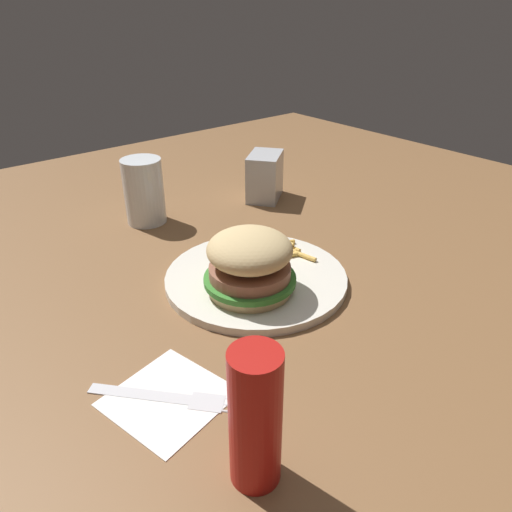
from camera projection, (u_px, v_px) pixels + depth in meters
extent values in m
plane|color=brown|center=(277.00, 281.00, 0.70)|extent=(1.60, 1.60, 0.00)
cylinder|color=silver|center=(256.00, 278.00, 0.69)|extent=(0.26, 0.26, 0.01)
cylinder|color=tan|center=(250.00, 285.00, 0.65)|extent=(0.11, 0.11, 0.01)
cylinder|color=#387F2D|center=(250.00, 279.00, 0.65)|extent=(0.13, 0.13, 0.01)
cylinder|color=#8E5B47|center=(250.00, 271.00, 0.64)|extent=(0.11, 0.11, 0.02)
ellipsoid|color=tan|center=(250.00, 249.00, 0.62)|extent=(0.11, 0.11, 0.05)
cylinder|color=gold|center=(277.00, 244.00, 0.77)|extent=(0.03, 0.06, 0.01)
cylinder|color=#E5B251|center=(294.00, 252.00, 0.74)|extent=(0.08, 0.02, 0.01)
cylinder|color=#E5B251|center=(280.00, 243.00, 0.77)|extent=(0.08, 0.02, 0.01)
cylinder|color=gold|center=(263.00, 255.00, 0.73)|extent=(0.05, 0.05, 0.01)
cylinder|color=#E5B251|center=(277.00, 255.00, 0.73)|extent=(0.07, 0.04, 0.01)
cylinder|color=#E5B251|center=(274.00, 258.00, 0.72)|extent=(0.03, 0.08, 0.01)
cylinder|color=#E5B251|center=(281.00, 241.00, 0.76)|extent=(0.05, 0.02, 0.01)
cylinder|color=gold|center=(268.00, 248.00, 0.75)|extent=(0.06, 0.06, 0.01)
cylinder|color=#E5B251|center=(274.00, 248.00, 0.75)|extent=(0.07, 0.04, 0.01)
cube|color=white|center=(168.00, 398.00, 0.49)|extent=(0.13, 0.13, 0.00)
cube|color=silver|center=(139.00, 392.00, 0.50)|extent=(0.09, 0.08, 0.00)
cube|color=silver|center=(207.00, 400.00, 0.49)|extent=(0.04, 0.04, 0.00)
cylinder|color=silver|center=(235.00, 410.00, 0.48)|extent=(0.02, 0.02, 0.00)
cylinder|color=silver|center=(237.00, 404.00, 0.48)|extent=(0.02, 0.02, 0.00)
cylinder|color=silver|center=(238.00, 398.00, 0.49)|extent=(0.02, 0.02, 0.00)
cylinder|color=silver|center=(144.00, 191.00, 0.85)|extent=(0.07, 0.07, 0.12)
cylinder|color=orange|center=(145.00, 197.00, 0.86)|extent=(0.07, 0.07, 0.09)
cube|color=#B7BABF|center=(265.00, 176.00, 0.96)|extent=(0.10, 0.11, 0.09)
cylinder|color=#B21914|center=(255.00, 419.00, 0.38)|extent=(0.04, 0.04, 0.13)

